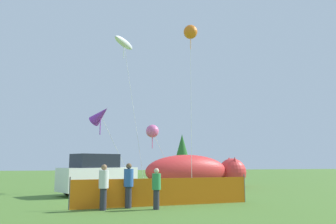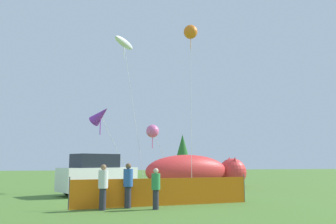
% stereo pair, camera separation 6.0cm
% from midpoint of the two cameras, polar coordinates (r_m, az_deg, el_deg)
% --- Properties ---
extents(ground_plane, '(120.00, 120.00, 0.00)m').
position_cam_midpoint_polar(ground_plane, '(17.50, 0.49, -14.83)').
color(ground_plane, '#4C752D').
extents(parked_car, '(4.67, 3.59, 2.32)m').
position_cam_midpoint_polar(parked_car, '(19.59, -12.16, -10.69)').
color(parked_car, white).
rests_on(parked_car, ground).
extents(folding_chair, '(0.73, 0.73, 0.94)m').
position_cam_midpoint_polar(folding_chair, '(16.57, 12.20, -13.04)').
color(folding_chair, '#267F33').
rests_on(folding_chair, ground).
extents(inflatable_cat, '(8.50, 3.86, 2.39)m').
position_cam_midpoint_polar(inflatable_cat, '(24.72, 5.05, -10.44)').
color(inflatable_cat, red).
rests_on(inflatable_cat, ground).
extents(safety_fence, '(7.97, 0.81, 1.28)m').
position_cam_midpoint_polar(safety_fence, '(14.64, -0.52, -13.73)').
color(safety_fence, orange).
rests_on(safety_fence, ground).
extents(spectator_in_white_shirt, '(0.35, 0.35, 1.62)m').
position_cam_midpoint_polar(spectator_in_white_shirt, '(13.48, -2.00, -12.88)').
color(spectator_in_white_shirt, '#2D2D38').
rests_on(spectator_in_white_shirt, ground).
extents(spectator_in_red_shirt, '(0.39, 0.39, 1.77)m').
position_cam_midpoint_polar(spectator_in_red_shirt, '(13.50, -11.12, -12.37)').
color(spectator_in_red_shirt, '#2D2D38').
rests_on(spectator_in_red_shirt, ground).
extents(spectator_in_grey_shirt, '(0.40, 0.40, 1.82)m').
position_cam_midpoint_polar(spectator_in_grey_shirt, '(13.94, -6.85, -12.25)').
color(spectator_in_grey_shirt, '#2D2D38').
rests_on(spectator_in_grey_shirt, ground).
extents(kite_purple_delta, '(3.39, 1.87, 5.63)m').
position_cam_midpoint_polar(kite_purple_delta, '(21.77, -11.57, -0.52)').
color(kite_purple_delta, silver).
rests_on(kite_purple_delta, ground).
extents(kite_pink_octopus, '(2.44, 0.98, 4.68)m').
position_cam_midpoint_polar(kite_pink_octopus, '(24.90, -2.64, -3.37)').
color(kite_pink_octopus, silver).
rests_on(kite_pink_octopus, ground).
extents(kite_orange_flower, '(1.08, 2.24, 11.63)m').
position_cam_midpoint_polar(kite_orange_flower, '(24.26, 4.02, 13.66)').
color(kite_orange_flower, silver).
rests_on(kite_orange_flower, ground).
extents(kite_white_ghost, '(2.64, 3.43, 11.89)m').
position_cam_midpoint_polar(kite_white_ghost, '(27.57, -7.59, 11.76)').
color(kite_white_ghost, silver).
rests_on(kite_white_ghost, ground).
extents(horizon_tree_west, '(2.42, 2.42, 5.78)m').
position_cam_midpoint_polar(horizon_tree_west, '(46.87, 2.60, -6.63)').
color(horizon_tree_west, brown).
rests_on(horizon_tree_west, ground).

